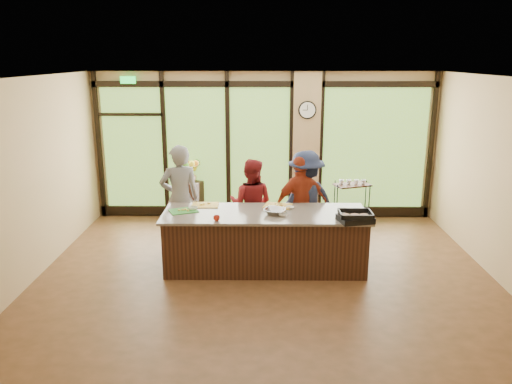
{
  "coord_description": "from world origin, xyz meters",
  "views": [
    {
      "loc": [
        -0.06,
        -7.14,
        3.28
      ],
      "look_at": [
        -0.14,
        0.4,
        1.23
      ],
      "focal_mm": 35.0,
      "sensor_mm": 36.0,
      "label": 1
    }
  ],
  "objects_px": {
    "cook_right": "(305,201)",
    "flower_stand": "(191,201)",
    "island_base": "(265,241)",
    "roasting_pan": "(355,219)",
    "bar_cart": "(352,198)",
    "cook_left": "(180,199)"
  },
  "relations": [
    {
      "from": "cook_right",
      "to": "flower_stand",
      "type": "relative_size",
      "value": 2.2
    },
    {
      "from": "island_base",
      "to": "roasting_pan",
      "type": "height_order",
      "value": "roasting_pan"
    },
    {
      "from": "bar_cart",
      "to": "island_base",
      "type": "bearing_deg",
      "value": -149.09
    },
    {
      "from": "cook_right",
      "to": "flower_stand",
      "type": "height_order",
      "value": "cook_right"
    },
    {
      "from": "cook_left",
      "to": "roasting_pan",
      "type": "relative_size",
      "value": 3.89
    },
    {
      "from": "cook_left",
      "to": "cook_right",
      "type": "bearing_deg",
      "value": 165.8
    },
    {
      "from": "cook_left",
      "to": "cook_right",
      "type": "relative_size",
      "value": 1.07
    },
    {
      "from": "island_base",
      "to": "cook_left",
      "type": "height_order",
      "value": "cook_left"
    },
    {
      "from": "cook_left",
      "to": "flower_stand",
      "type": "height_order",
      "value": "cook_left"
    },
    {
      "from": "cook_right",
      "to": "roasting_pan",
      "type": "xyz_separation_m",
      "value": [
        0.63,
        -1.27,
        0.09
      ]
    },
    {
      "from": "flower_stand",
      "to": "bar_cart",
      "type": "relative_size",
      "value": 0.85
    },
    {
      "from": "roasting_pan",
      "to": "cook_left",
      "type": "bearing_deg",
      "value": 144.57
    },
    {
      "from": "cook_right",
      "to": "flower_stand",
      "type": "distance_m",
      "value": 2.78
    },
    {
      "from": "cook_right",
      "to": "bar_cart",
      "type": "relative_size",
      "value": 1.86
    },
    {
      "from": "island_base",
      "to": "roasting_pan",
      "type": "distance_m",
      "value": 1.49
    },
    {
      "from": "cook_left",
      "to": "bar_cart",
      "type": "bearing_deg",
      "value": -173.94
    },
    {
      "from": "island_base",
      "to": "cook_left",
      "type": "distance_m",
      "value": 1.69
    },
    {
      "from": "bar_cart",
      "to": "flower_stand",
      "type": "bearing_deg",
      "value": 154.29
    },
    {
      "from": "island_base",
      "to": "cook_right",
      "type": "bearing_deg",
      "value": 50.19
    },
    {
      "from": "cook_left",
      "to": "flower_stand",
      "type": "xyz_separation_m",
      "value": [
        -0.06,
        1.73,
        -0.54
      ]
    },
    {
      "from": "cook_left",
      "to": "cook_right",
      "type": "distance_m",
      "value": 2.16
    },
    {
      "from": "island_base",
      "to": "flower_stand",
      "type": "height_order",
      "value": "island_base"
    }
  ]
}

